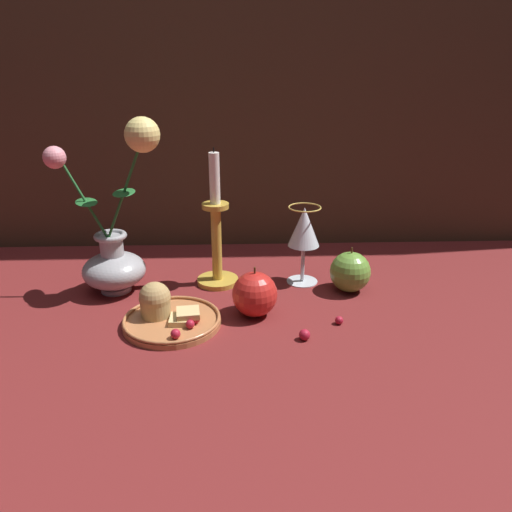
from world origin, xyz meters
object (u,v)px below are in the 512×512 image
object	(u,v)px
plate_with_pastries	(167,314)
apple_beside_vase	(255,294)
wine_glass	(304,230)
candlestick	(216,240)
apple_near_glass	(350,272)
vase	(116,243)

from	to	relation	value
plate_with_pastries	apple_beside_vase	distance (m)	0.16
wine_glass	candlestick	bearing A→B (deg)	179.64
candlestick	apple_near_glass	bearing A→B (deg)	-9.93
vase	apple_near_glass	distance (m)	0.47
candlestick	wine_glass	bearing A→B (deg)	-0.36
plate_with_pastries	apple_near_glass	distance (m)	0.37
candlestick	plate_with_pastries	bearing A→B (deg)	-116.26
vase	plate_with_pastries	xyz separation A→B (m)	(0.11, -0.14, -0.08)
vase	plate_with_pastries	world-z (taller)	vase
candlestick	apple_near_glass	xyz separation A→B (m)	(0.27, -0.05, -0.06)
wine_glass	apple_beside_vase	distance (m)	0.19
candlestick	apple_beside_vase	xyz separation A→B (m)	(0.07, -0.14, -0.06)
plate_with_pastries	candlestick	bearing A→B (deg)	63.74
wine_glass	apple_near_glass	bearing A→B (deg)	-27.00
vase	apple_beside_vase	xyz separation A→B (m)	(0.27, -0.11, -0.06)
apple_beside_vase	plate_with_pastries	bearing A→B (deg)	-170.25
plate_with_pastries	candlestick	xyz separation A→B (m)	(0.08, 0.17, 0.08)
wine_glass	vase	bearing A→B (deg)	-175.02
plate_with_pastries	candlestick	distance (m)	0.20
vase	wine_glass	bearing A→B (deg)	4.98
vase	wine_glass	size ratio (longest dim) A/B	2.10
plate_with_pastries	wine_glass	bearing A→B (deg)	32.77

